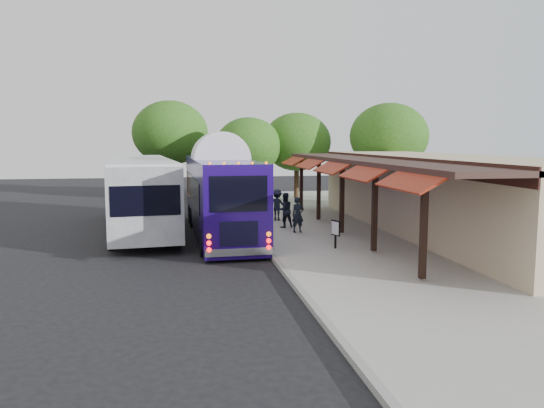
{
  "coord_description": "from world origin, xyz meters",
  "views": [
    {
      "loc": [
        -3.18,
        -18.31,
        4.27
      ],
      "look_at": [
        0.32,
        2.04,
        1.8
      ],
      "focal_mm": 35.0,
      "sensor_mm": 36.0,
      "label": 1
    }
  ],
  "objects": [
    {
      "name": "ped_b",
      "position": [
        1.65,
        6.23,
        0.98
      ],
      "size": [
        0.92,
        0.78,
        1.66
      ],
      "primitive_type": "imported",
      "rotation": [
        0.0,
        0.0,
        3.34
      ],
      "color": "black",
      "rests_on": "sidewalk"
    },
    {
      "name": "ped_a",
      "position": [
        1.98,
        4.8,
        0.95
      ],
      "size": [
        0.65,
        0.5,
        1.6
      ],
      "primitive_type": "imported",
      "rotation": [
        0.0,
        0.0,
        0.21
      ],
      "color": "black",
      "rests_on": "sidewalk"
    },
    {
      "name": "ground",
      "position": [
        0.0,
        0.0,
        0.0
      ],
      "size": [
        90.0,
        90.0,
        0.0
      ],
      "primitive_type": "plane",
      "color": "black",
      "rests_on": "ground"
    },
    {
      "name": "ped_d",
      "position": [
        1.71,
        8.54,
        0.96
      ],
      "size": [
        1.21,
        1.03,
        1.62
      ],
      "primitive_type": "imported",
      "rotation": [
        0.0,
        0.0,
        2.65
      ],
      "color": "black",
      "rests_on": "sidewalk"
    },
    {
      "name": "station_shelter",
      "position": [
        8.38,
        4.0,
        1.85
      ],
      "size": [
        8.15,
        20.0,
        3.6
      ],
      "color": "tan",
      "rests_on": "ground"
    },
    {
      "name": "sidewalk",
      "position": [
        5.0,
        4.0,
        0.07
      ],
      "size": [
        10.0,
        40.0,
        0.15
      ],
      "primitive_type": "cube",
      "color": "#9E9B93",
      "rests_on": "ground"
    },
    {
      "name": "ped_c",
      "position": [
        1.68,
        11.86,
        0.92
      ],
      "size": [
        0.97,
        0.79,
        1.54
      ],
      "primitive_type": "imported",
      "rotation": [
        0.0,
        0.0,
        3.68
      ],
      "color": "black",
      "rests_on": "sidewalk"
    },
    {
      "name": "city_bus",
      "position": [
        -5.13,
        7.57,
        1.9
      ],
      "size": [
        4.08,
        12.99,
        3.43
      ],
      "rotation": [
        0.0,
        0.0,
        0.1
      ],
      "color": "gray",
      "rests_on": "ground"
    },
    {
      "name": "tree_mid",
      "position": [
        5.04,
        19.05,
        4.18
      ],
      "size": [
        4.9,
        4.9,
        6.27
      ],
      "color": "#382314",
      "rests_on": "ground"
    },
    {
      "name": "tree_left",
      "position": [
        1.45,
        18.25,
        3.92
      ],
      "size": [
        4.59,
        4.59,
        5.88
      ],
      "color": "#382314",
      "rests_on": "ground"
    },
    {
      "name": "tree_right",
      "position": [
        10.87,
        16.26,
        4.56
      ],
      "size": [
        5.34,
        5.34,
        6.84
      ],
      "color": "#382314",
      "rests_on": "ground"
    },
    {
      "name": "sign_board",
      "position": [
        2.62,
        1.03,
        0.89
      ],
      "size": [
        0.23,
        0.47,
        1.09
      ],
      "rotation": [
        0.0,
        0.0,
        0.4
      ],
      "color": "black",
      "rests_on": "sidewalk"
    },
    {
      "name": "tree_far",
      "position": [
        -3.93,
        22.72,
        4.86
      ],
      "size": [
        5.69,
        5.69,
        7.28
      ],
      "color": "#382314",
      "rests_on": "ground"
    },
    {
      "name": "coach_bus",
      "position": [
        -1.45,
        5.53,
        1.99
      ],
      "size": [
        2.88,
        11.68,
        3.71
      ],
      "rotation": [
        0.0,
        0.0,
        0.04
      ],
      "color": "#200865",
      "rests_on": "ground"
    },
    {
      "name": "curb",
      "position": [
        0.05,
        4.0,
        0.07
      ],
      "size": [
        0.2,
        40.0,
        0.16
      ],
      "primitive_type": "cube",
      "color": "gray",
      "rests_on": "ground"
    }
  ]
}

